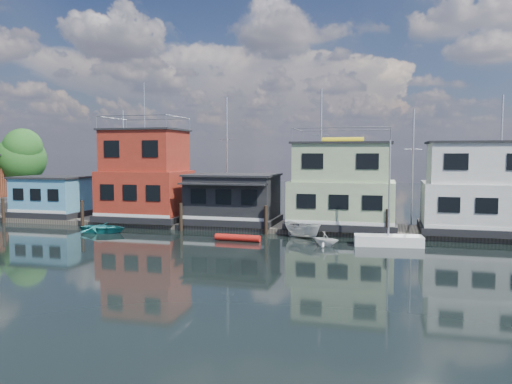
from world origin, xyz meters
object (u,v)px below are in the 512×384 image
(houseboat_white, at_px, (480,189))
(motorboat, at_px, (303,230))
(houseboat_red, at_px, (146,177))
(houseboat_green, at_px, (342,187))
(day_sailer, at_px, (388,240))
(dinghy_teal, at_px, (104,228))
(houseboat_dark, at_px, (233,199))
(dinghy_white, at_px, (326,239))
(houseboat_blue, at_px, (52,196))
(red_kayak, at_px, (238,238))

(houseboat_white, xyz_separation_m, motorboat, (-12.48, -3.78, -2.92))
(houseboat_red, bearing_deg, houseboat_green, 0.00)
(motorboat, bearing_deg, houseboat_white, -43.39)
(houseboat_green, bearing_deg, day_sailer, -56.01)
(dinghy_teal, distance_m, motorboat, 15.53)
(houseboat_green, height_order, dinghy_teal, houseboat_green)
(houseboat_dark, xyz_separation_m, houseboat_green, (9.00, 0.02, 1.13))
(dinghy_white, bearing_deg, houseboat_blue, 92.89)
(dinghy_white, height_order, red_kayak, dinghy_white)
(houseboat_red, height_order, dinghy_white, houseboat_red)
(houseboat_green, xyz_separation_m, red_kayak, (-6.71, -6.24, -3.31))
(houseboat_dark, xyz_separation_m, motorboat, (6.52, -3.76, -1.80))
(dinghy_teal, relative_size, dinghy_white, 1.96)
(houseboat_blue, height_order, day_sailer, day_sailer)
(houseboat_red, bearing_deg, dinghy_white, -21.35)
(houseboat_dark, distance_m, motorboat, 7.74)
(houseboat_dark, height_order, houseboat_green, houseboat_green)
(day_sailer, bearing_deg, houseboat_white, 32.71)
(houseboat_white, relative_size, dinghy_white, 4.58)
(houseboat_dark, bearing_deg, houseboat_blue, 179.94)
(red_kayak, bearing_deg, houseboat_dark, 112.69)
(houseboat_red, relative_size, houseboat_white, 1.41)
(day_sailer, xyz_separation_m, red_kayak, (-10.26, -0.97, -0.18))
(dinghy_white, bearing_deg, day_sailer, -56.92)
(dinghy_teal, relative_size, motorboat, 1.12)
(houseboat_red, xyz_separation_m, houseboat_dark, (8.00, -0.02, -1.69))
(houseboat_blue, bearing_deg, houseboat_red, 0.00)
(day_sailer, bearing_deg, dinghy_white, -170.31)
(houseboat_blue, height_order, houseboat_white, houseboat_white)
(dinghy_teal, bearing_deg, red_kayak, -95.98)
(houseboat_dark, bearing_deg, dinghy_white, -37.10)
(dinghy_teal, relative_size, day_sailer, 0.51)
(houseboat_blue, relative_size, dinghy_teal, 1.78)
(day_sailer, distance_m, motorboat, 6.22)
(houseboat_blue, xyz_separation_m, red_kayak, (19.79, -6.24, -1.96))
(red_kayak, bearing_deg, houseboat_green, 45.40)
(motorboat, bearing_deg, houseboat_red, 105.18)
(houseboat_green, height_order, motorboat, houseboat_green)
(day_sailer, bearing_deg, houseboat_blue, 163.48)
(houseboat_green, bearing_deg, motorboat, -123.29)
(dinghy_white, bearing_deg, houseboat_green, 12.43)
(houseboat_blue, distance_m, houseboat_dark, 17.50)
(dinghy_teal, xyz_separation_m, red_kayak, (11.22, -0.94, -0.13))
(houseboat_blue, distance_m, motorboat, 24.37)
(dinghy_teal, distance_m, dinghy_white, 17.47)
(houseboat_red, bearing_deg, red_kayak, -31.23)
(houseboat_green, bearing_deg, dinghy_teal, -163.52)
(houseboat_green, relative_size, dinghy_teal, 2.34)
(houseboat_blue, relative_size, houseboat_dark, 0.86)
(houseboat_blue, bearing_deg, houseboat_white, 0.00)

